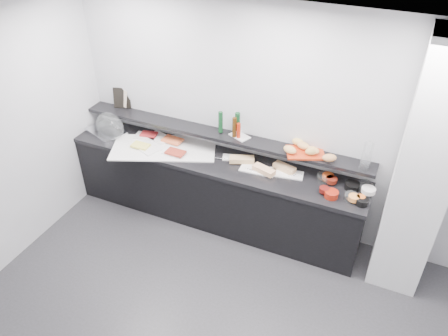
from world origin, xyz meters
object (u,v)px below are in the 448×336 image
at_px(bread_tray, 305,153).
at_px(condiment_tray, 240,136).
at_px(framed_print, 122,98).
at_px(carafe, 367,156).
at_px(sandwich_plate_mid, 258,170).
at_px(cloche_base, 106,131).

bearing_deg(bread_tray, condiment_tray, 154.75).
relative_size(framed_print, bread_tray, 0.64).
bearing_deg(carafe, condiment_tray, 177.14).
bearing_deg(sandwich_plate_mid, condiment_tray, 141.46).
relative_size(condiment_tray, bread_tray, 0.58).
bearing_deg(framed_print, sandwich_plate_mid, -26.08).
height_order(framed_print, bread_tray, framed_print).
bearing_deg(condiment_tray, framed_print, -158.07).
relative_size(cloche_base, condiment_tray, 2.14).
bearing_deg(condiment_tray, cloche_base, -148.31).
distance_m(condiment_tray, carafe, 1.43).
height_order(cloche_base, carafe, carafe).
distance_m(cloche_base, framed_print, 0.48).
height_order(framed_print, condiment_tray, framed_print).
distance_m(cloche_base, condiment_tray, 1.79).
xyz_separation_m(cloche_base, carafe, (3.18, 0.15, 0.38)).
bearing_deg(condiment_tray, bread_tray, 21.57).
xyz_separation_m(framed_print, bread_tray, (2.45, -0.11, -0.12)).
relative_size(condiment_tray, carafe, 0.78).
relative_size(sandwich_plate_mid, bread_tray, 0.99).
bearing_deg(condiment_tray, sandwich_plate_mid, -10.42).
xyz_separation_m(sandwich_plate_mid, carafe, (1.11, 0.15, 0.39)).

